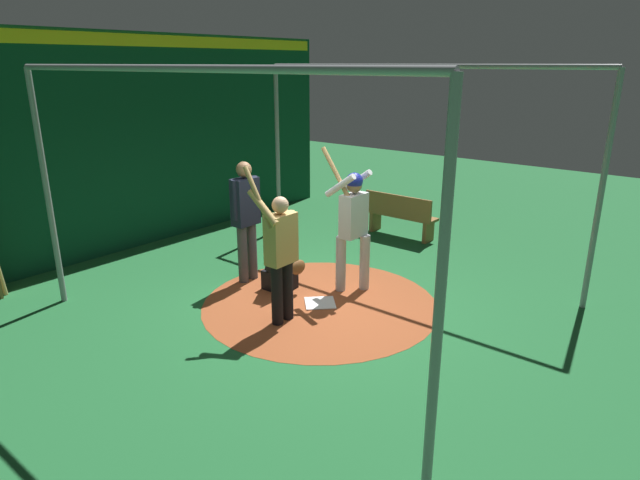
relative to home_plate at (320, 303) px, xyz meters
The scene contains 10 objects.
ground_plane 0.01m from the home_plate, ahead, with size 25.53×25.53×0.00m, color #216633.
dirt_circle 0.01m from the home_plate, ahead, with size 3.32×3.32×0.01m, color #9E4C28.
home_plate is the anchor object (origin of this frame).
batter 1.28m from the home_plate, 86.78° to the left, with size 0.68×0.49×2.12m.
catcher 0.86m from the home_plate, behind, with size 0.58×0.40×0.97m.
umpire 1.78m from the home_plate, behind, with size 0.23×0.49×1.87m.
visitor 1.21m from the home_plate, 94.04° to the right, with size 0.55×0.50×2.05m.
back_wall 4.71m from the home_plate, behind, with size 0.22×9.53×3.77m.
cage_frame 2.24m from the home_plate, ahead, with size 5.90×4.57×3.23m.
bench 3.53m from the home_plate, 102.91° to the left, with size 1.44×0.36×0.85m.
Camera 1 is at (4.44, -5.43, 3.25)m, focal length 30.44 mm.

